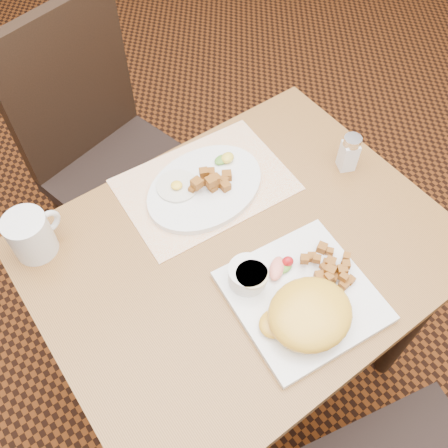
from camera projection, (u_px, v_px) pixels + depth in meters
ground at (237, 364)px, 1.72m from camera, size 8.00×8.00×0.00m
table at (242, 273)px, 1.20m from camera, size 0.90×0.70×0.75m
chair_far at (107, 148)px, 1.57m from camera, size 0.51×0.52×0.97m
placemat at (205, 185)px, 1.21m from camera, size 0.42×0.31×0.00m
plate_square at (302, 296)px, 1.03m from camera, size 0.31×0.31×0.02m
plate_oval at (205, 188)px, 1.20m from camera, size 0.33×0.26×0.02m
hollandaise_mound at (309, 315)px, 0.97m from camera, size 0.18×0.16×0.06m
ramekin at (248, 275)px, 1.03m from camera, size 0.08×0.09×0.04m
garnish_sq at (281, 266)px, 1.05m from camera, size 0.08×0.06×0.03m
fried_egg at (177, 186)px, 1.18m from camera, size 0.10×0.10×0.02m
garnish_ov at (225, 158)px, 1.23m from camera, size 0.06×0.04×0.02m
salt_shaker at (349, 152)px, 1.21m from camera, size 0.06×0.06×0.10m
coffee_mug at (31, 235)px, 1.07m from camera, size 0.12×0.09×0.11m
home_fries_sq at (329, 267)px, 1.05m from camera, size 0.12×0.12×0.03m
home_fries_ov at (213, 181)px, 1.18m from camera, size 0.12×0.08×0.04m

